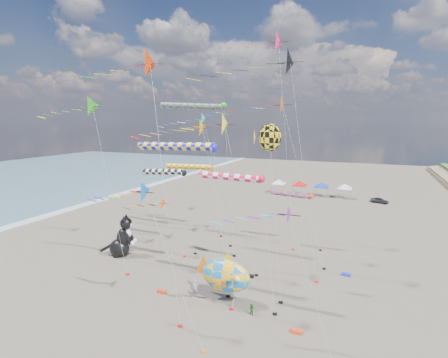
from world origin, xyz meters
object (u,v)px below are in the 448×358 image
object	(u,v)px
cat_inflatable	(121,236)
parked_car	(380,200)
child_blue	(220,286)
fish_inflatable	(225,275)
child_green	(251,310)
person_adult	(195,289)

from	to	relation	value
cat_inflatable	parked_car	bearing A→B (deg)	35.08
child_blue	parked_car	distance (m)	50.56
cat_inflatable	fish_inflatable	distance (m)	17.63
fish_inflatable	child_blue	bearing A→B (deg)	125.37
cat_inflatable	child_green	distance (m)	21.01
child_blue	fish_inflatable	bearing A→B (deg)	-108.78
fish_inflatable	child_green	size ratio (longest dim) A/B	5.84
cat_inflatable	child_green	xyz separation A→B (m)	(19.78, -6.74, -2.17)
fish_inflatable	child_blue	distance (m)	3.36
fish_inflatable	parked_car	size ratio (longest dim) A/B	1.84
cat_inflatable	parked_car	world-z (taller)	cat_inflatable
fish_inflatable	person_adult	size ratio (longest dim) A/B	3.66
fish_inflatable	child_green	xyz separation A→B (m)	(3.04, -1.18, -2.21)
cat_inflatable	child_blue	distance (m)	15.90
cat_inflatable	fish_inflatable	xyz separation A→B (m)	(16.74, -5.55, 0.04)
cat_inflatable	person_adult	bearing A→B (deg)	-42.94
person_adult	child_blue	world-z (taller)	person_adult
fish_inflatable	cat_inflatable	bearing A→B (deg)	161.64
child_green	child_blue	distance (m)	5.47
cat_inflatable	person_adult	size ratio (longest dim) A/B	3.06
parked_car	child_green	bearing A→B (deg)	-175.46
fish_inflatable	child_blue	xyz separation A→B (m)	(-1.41, 1.99, -2.31)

